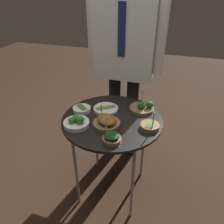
{
  "coord_description": "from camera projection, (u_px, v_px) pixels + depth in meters",
  "views": [
    {
      "loc": [
        0.36,
        -1.19,
        1.5
      ],
      "look_at": [
        0.0,
        0.0,
        0.74
      ],
      "focal_mm": 35.0,
      "sensor_mm": 36.0,
      "label": 1
    }
  ],
  "objects": [
    {
      "name": "bowl_asparagus_front_left",
      "position": [
        82.0,
        109.0,
        1.55
      ],
      "size": [
        0.13,
        0.13,
        0.04
      ],
      "color": "white",
      "rests_on": "serving_cart"
    },
    {
      "name": "bowl_asparagus_far_rim",
      "position": [
        150.0,
        126.0,
        1.37
      ],
      "size": [
        0.12,
        0.12,
        0.14
      ],
      "color": "brown",
      "rests_on": "serving_cart"
    },
    {
      "name": "serving_cart",
      "position": [
        112.0,
        124.0,
        1.5
      ],
      "size": [
        0.68,
        0.68,
        0.69
      ],
      "color": "black",
      "rests_on": "ground_plane"
    },
    {
      "name": "bowl_asparagus_near_rim",
      "position": [
        106.0,
        109.0,
        1.56
      ],
      "size": [
        0.18,
        0.18,
        0.03
      ],
      "color": "silver",
      "rests_on": "serving_cart"
    },
    {
      "name": "ground_plane",
      "position": [
        112.0,
        187.0,
        1.84
      ],
      "size": [
        8.0,
        8.0,
        0.0
      ],
      "primitive_type": "plane",
      "color": "black"
    },
    {
      "name": "waiter_figure",
      "position": [
        125.0,
        48.0,
        1.69
      ],
      "size": [
        0.61,
        0.23,
        1.65
      ],
      "color": "black",
      "rests_on": "ground_plane"
    },
    {
      "name": "bowl_spinach_front_center",
      "position": [
        112.0,
        138.0,
        1.25
      ],
      "size": [
        0.11,
        0.11,
        0.16
      ],
      "color": "brown",
      "rests_on": "serving_cart"
    },
    {
      "name": "bowl_roast_front_right",
      "position": [
        107.0,
        122.0,
        1.39
      ],
      "size": [
        0.18,
        0.18,
        0.13
      ],
      "color": "brown",
      "rests_on": "serving_cart"
    },
    {
      "name": "bowl_broccoli_center",
      "position": [
        142.0,
        107.0,
        1.56
      ],
      "size": [
        0.17,
        0.17,
        0.14
      ],
      "color": "brown",
      "rests_on": "serving_cart"
    },
    {
      "name": "bowl_broccoli_back_right",
      "position": [
        77.0,
        122.0,
        1.39
      ],
      "size": [
        0.17,
        0.17,
        0.08
      ],
      "color": "white",
      "rests_on": "serving_cart"
    }
  ]
}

